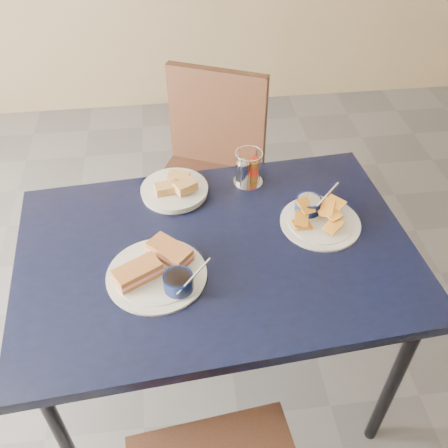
{
  "coord_description": "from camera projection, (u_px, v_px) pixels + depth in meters",
  "views": [
    {
      "loc": [
        -0.17,
        -0.91,
        1.91
      ],
      "look_at": [
        -0.03,
        0.25,
        0.82
      ],
      "focal_mm": 40.0,
      "sensor_mm": 36.0,
      "label": 1
    }
  ],
  "objects": [
    {
      "name": "chair_far",
      "position": [
        203.0,
        162.0,
        2.3
      ],
      "size": [
        0.59,
        0.59,
        0.96
      ],
      "color": "black",
      "rests_on": "ground"
    },
    {
      "name": "ground",
      "position": [
        239.0,
        417.0,
        1.98
      ],
      "size": [
        6.0,
        6.0,
        0.0
      ],
      "primitive_type": "plane",
      "color": "#58595E",
      "rests_on": "ground"
    },
    {
      "name": "plantain_plate",
      "position": [
        316.0,
        215.0,
        1.7
      ],
      "size": [
        0.27,
        0.27,
        0.12
      ],
      "color": "white",
      "rests_on": "dining_table"
    },
    {
      "name": "condiment_caddy",
      "position": [
        247.0,
        170.0,
        1.83
      ],
      "size": [
        0.11,
        0.11,
        0.14
      ],
      "color": "silver",
      "rests_on": "dining_table"
    },
    {
      "name": "sandwich_plate",
      "position": [
        159.0,
        270.0,
        1.52
      ],
      "size": [
        0.32,
        0.31,
        0.12
      ],
      "color": "white",
      "rests_on": "dining_table"
    },
    {
      "name": "dining_table",
      "position": [
        217.0,
        262.0,
        1.66
      ],
      "size": [
        1.34,
        0.94,
        0.75
      ],
      "color": "black",
      "rests_on": "ground"
    },
    {
      "name": "bread_basket",
      "position": [
        175.0,
        189.0,
        1.81
      ],
      "size": [
        0.24,
        0.24,
        0.07
      ],
      "color": "white",
      "rests_on": "dining_table"
    }
  ]
}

